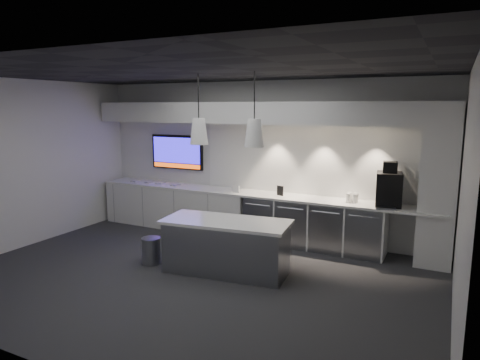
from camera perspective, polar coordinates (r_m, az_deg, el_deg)
The scene contains 28 objects.
floor at distance 6.58m, azimuth -6.61°, elevation -12.80°, with size 7.00×7.00×0.00m, color #2B2B2E.
ceiling at distance 6.10m, azimuth -7.18°, elevation 14.22°, with size 7.00×7.00×0.00m, color black.
wall_back at distance 8.34m, azimuth 2.62°, elevation 2.75°, with size 7.00×7.00×0.00m, color silver.
wall_front at distance 4.35m, azimuth -25.39°, elevation -4.76°, with size 7.00×7.00×0.00m, color silver.
wall_left at distance 8.59m, azimuth -26.78°, elevation 1.92°, with size 7.00×7.00×0.00m, color silver.
wall_right at distance 5.17m, azimuth 27.59°, elevation -2.74°, with size 7.00×7.00×0.00m, color silver.
back_counter at distance 8.15m, azimuth 1.66°, elevation -1.83°, with size 6.80×0.65×0.04m, color white.
left_base_cabinets at distance 9.10m, azimuth -8.41°, elevation -3.59°, with size 3.30×0.63×0.86m, color white.
fridge_unit_a at distance 8.15m, azimuth 3.24°, elevation -5.12°, with size 0.60×0.61×0.85m, color gray.
fridge_unit_b at distance 7.93m, azimuth 7.44°, elevation -5.61°, with size 0.60×0.61×0.85m, color gray.
fridge_unit_c at distance 7.76m, azimuth 11.86°, elevation -6.09°, with size 0.60×0.61×0.85m, color gray.
fridge_unit_d at distance 7.63m, azimuth 16.46°, elevation -6.55°, with size 0.60×0.61×0.85m, color gray.
backsplash at distance 7.91m, azimuth 10.54°, elevation 2.58°, with size 4.60×0.03×1.30m, color white.
soffit at distance 8.00m, azimuth 1.79°, elevation 8.93°, with size 6.90×0.60×0.40m, color white.
column at distance 7.37m, azimuth 24.96°, elevation -0.67°, with size 0.55×0.55×2.60m, color white.
wall_tv at distance 9.22m, azimuth -8.38°, elevation 3.71°, with size 1.25×0.07×0.72m.
island at distance 6.62m, azimuth -1.84°, elevation -8.79°, with size 2.01×1.05×0.82m.
bin at distance 7.15m, azimuth -11.75°, elevation -9.21°, with size 0.31×0.31×0.43m, color gray.
coffee_machine at distance 7.44m, azimuth 19.23°, elevation -0.98°, with size 0.47×0.62×0.74m.
sign_black at distance 7.89m, azimuth 5.38°, elevation -1.43°, with size 0.14×0.02×0.18m, color black.
sign_white at distance 8.16m, azimuth -0.56°, elevation -1.16°, with size 0.18×0.02×0.14m, color white.
cup_cluster at distance 7.55m, azimuth 14.73°, elevation -2.31°, with size 0.19×0.19×0.16m, color white, non-canonical shape.
tray_a at distance 9.59m, azimuth -13.77°, elevation -0.14°, with size 0.16×0.16×0.03m, color #B0B0B0.
tray_b at distance 9.39m, azimuth -11.99°, elevation -0.28°, with size 0.16×0.16×0.03m, color #B0B0B0.
tray_c at distance 9.24m, azimuth -10.57°, elevation -0.40°, with size 0.16×0.16×0.03m, color #B0B0B0.
tray_d at distance 8.96m, azimuth -8.63°, elevation -0.66°, with size 0.16×0.16×0.03m, color #B0B0B0.
pendant_left at distance 6.51m, azimuth -5.50°, elevation 6.51°, with size 0.28×0.28×1.10m.
pendant_right at distance 6.08m, azimuth 1.91°, elevation 6.32°, with size 0.28×0.28×1.10m.
Camera 1 is at (3.36, -5.06, 2.52)m, focal length 32.00 mm.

